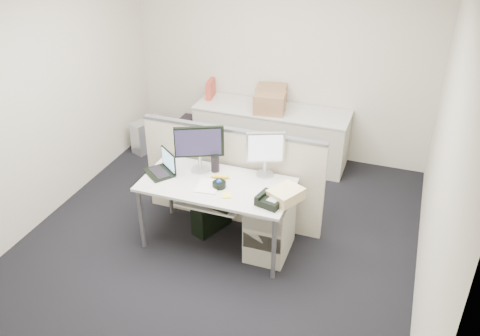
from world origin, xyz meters
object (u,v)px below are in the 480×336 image
at_px(desk, 217,189).
at_px(monitor_main, 199,149).
at_px(laptop, 158,164).
at_px(desk_phone, 269,201).

bearing_deg(desk, monitor_main, 144.25).
xyz_separation_m(desk, laptop, (-0.62, -0.02, 0.18)).
bearing_deg(laptop, desk, 39.50).
distance_m(monitor_main, desk_phone, 0.95).
xyz_separation_m(desk, monitor_main, (-0.25, 0.18, 0.31)).
xyz_separation_m(desk, desk_phone, (0.60, -0.18, 0.10)).
relative_size(monitor_main, desk_phone, 2.22).
height_order(desk, monitor_main, monitor_main).
relative_size(desk, desk_phone, 6.70).
distance_m(laptop, desk_phone, 1.23).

